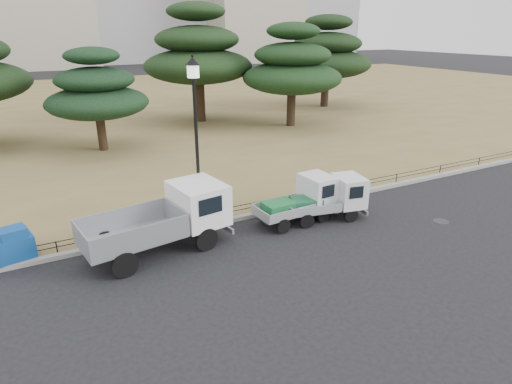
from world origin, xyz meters
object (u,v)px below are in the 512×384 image
truck_large (165,218)px  street_lamp (195,115)px  truck_kei_rear (330,198)px  truck_kei_front (301,200)px  tarp_pile (6,246)px

truck_large → street_lamp: size_ratio=0.84×
truck_kei_rear → truck_kei_front: bearing=173.1°
truck_kei_front → tarp_pile: (-10.14, 1.58, -0.27)m
truck_kei_rear → street_lamp: size_ratio=0.55×
tarp_pile → truck_large: bearing=-17.1°
truck_kei_rear → street_lamp: (-4.77, 1.77, 3.39)m
street_lamp → tarp_pile: street_lamp is taller
truck_kei_front → tarp_pile: 10.27m
truck_kei_rear → tarp_pile: size_ratio=1.85×
truck_large → truck_kei_rear: truck_large is taller
truck_large → truck_kei_rear: bearing=-13.0°
truck_kei_front → street_lamp: size_ratio=0.55×
truck_kei_rear → tarp_pile: bearing=-179.1°
truck_large → street_lamp: bearing=28.3°
truck_large → truck_kei_rear: (6.48, -0.47, -0.34)m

